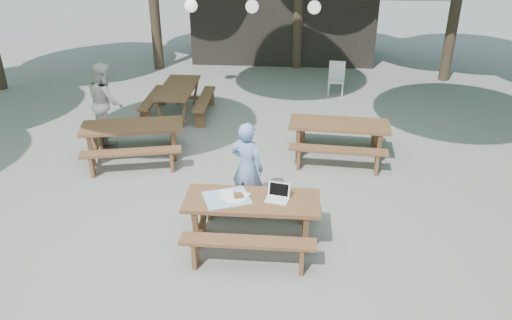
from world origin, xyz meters
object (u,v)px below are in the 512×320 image
object	(u,v)px
picnic_table_nw	(134,141)
plastic_chair	(336,85)
woman	(247,167)
second_person	(106,102)
main_picnic_table	(252,220)

from	to	relation	value
picnic_table_nw	plastic_chair	size ratio (longest dim) A/B	2.46
woman	second_person	bearing A→B (deg)	-15.04
picnic_table_nw	second_person	bearing A→B (deg)	119.19
plastic_chair	second_person	bearing A→B (deg)	-140.01
picnic_table_nw	woman	distance (m)	3.06
second_person	plastic_chair	bearing A→B (deg)	-85.83
picnic_table_nw	second_person	size ratio (longest dim) A/B	1.26
second_person	plastic_chair	distance (m)	6.35
woman	plastic_chair	xyz separation A→B (m)	(1.85, 6.26, -0.53)
main_picnic_table	woman	distance (m)	1.05
second_person	picnic_table_nw	bearing A→B (deg)	-167.78
woman	second_person	distance (m)	4.28
main_picnic_table	plastic_chair	distance (m)	7.41
second_person	plastic_chair	size ratio (longest dim) A/B	1.95
main_picnic_table	woman	size ratio (longest dim) A/B	1.27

